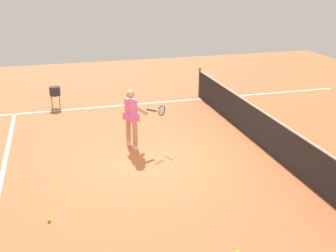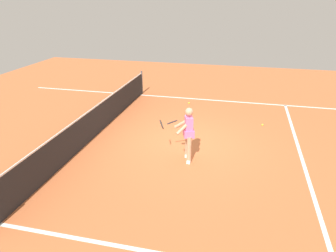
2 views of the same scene
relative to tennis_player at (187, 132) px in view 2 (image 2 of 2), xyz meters
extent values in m
plane|color=#C66638|center=(1.00, 0.24, -0.85)|extent=(24.36, 24.36, 0.00)
cube|color=white|center=(1.00, -3.20, -0.84)|extent=(9.22, 0.10, 0.01)
cube|color=white|center=(-3.62, 0.24, -0.84)|extent=(0.10, 16.74, 0.01)
cube|color=white|center=(5.61, 0.24, -0.84)|extent=(0.10, 16.74, 0.01)
cylinder|color=#4C4C51|center=(5.91, 3.24, -0.31)|extent=(0.08, 0.08, 1.07)
cube|color=#232326|center=(1.00, 3.24, -0.37)|extent=(9.74, 0.02, 0.95)
cube|color=white|center=(1.00, 3.24, 0.12)|extent=(9.74, 0.02, 0.04)
cylinder|color=tan|center=(-0.17, -0.09, -0.46)|extent=(0.13, 0.13, 0.78)
cylinder|color=tan|center=(0.17, 0.03, -0.46)|extent=(0.13, 0.13, 0.78)
cube|color=white|center=(-0.17, -0.09, -0.81)|extent=(0.20, 0.10, 0.08)
cube|color=white|center=(0.17, 0.03, -0.81)|extent=(0.20, 0.10, 0.08)
cube|color=pink|center=(0.00, -0.03, 0.19)|extent=(0.37, 0.29, 0.52)
cube|color=pink|center=(0.00, -0.03, -0.01)|extent=(0.47, 0.39, 0.20)
sphere|color=tan|center=(0.00, -0.03, 0.59)|extent=(0.22, 0.22, 0.22)
cylinder|color=tan|center=(-0.19, 0.07, 0.21)|extent=(0.39, 0.41, 0.37)
cylinder|color=tan|center=(0.10, 0.16, 0.21)|extent=(0.15, 0.48, 0.37)
cylinder|color=black|center=(0.19, 0.47, 0.17)|extent=(0.13, 0.29, 0.14)
torus|color=black|center=(0.10, 0.76, 0.11)|extent=(0.31, 0.20, 0.28)
cylinder|color=beige|center=(0.10, 0.76, 0.11)|extent=(0.26, 0.16, 0.23)
sphere|color=#D1E533|center=(4.87, 0.80, -0.81)|extent=(0.07, 0.07, 0.07)
sphere|color=#D1E533|center=(3.08, -2.18, -0.81)|extent=(0.07, 0.07, 0.07)
camera|label=1|loc=(10.08, -1.84, 3.53)|focal=44.81mm
camera|label=2|loc=(-7.86, -1.34, 3.51)|focal=33.85mm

